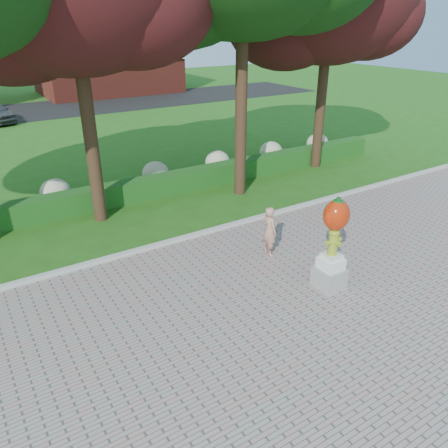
% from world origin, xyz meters
% --- Properties ---
extents(ground, '(100.00, 100.00, 0.00)m').
position_xyz_m(ground, '(0.00, 0.00, 0.00)').
color(ground, '#245314').
rests_on(ground, ground).
extents(walkway, '(40.00, 14.00, 0.04)m').
position_xyz_m(walkway, '(0.00, -4.00, 0.02)').
color(walkway, gray).
rests_on(walkway, ground).
extents(curb, '(40.00, 0.18, 0.15)m').
position_xyz_m(curb, '(0.00, 3.00, 0.07)').
color(curb, '#ADADA5').
rests_on(curb, ground).
extents(lawn_hedge, '(24.00, 0.70, 0.80)m').
position_xyz_m(lawn_hedge, '(0.00, 7.00, 0.40)').
color(lawn_hedge, '#124113').
rests_on(lawn_hedge, ground).
extents(hydrangea_row, '(20.10, 1.10, 0.99)m').
position_xyz_m(hydrangea_row, '(0.57, 8.00, 0.55)').
color(hydrangea_row, '#A7AA82').
rests_on(hydrangea_row, ground).
extents(street, '(50.00, 8.00, 0.02)m').
position_xyz_m(street, '(0.00, 28.00, 0.01)').
color(street, black).
rests_on(street, ground).
extents(building_right, '(12.00, 8.00, 6.40)m').
position_xyz_m(building_right, '(8.00, 34.00, 3.20)').
color(building_right, maroon).
rests_on(building_right, ground).
extents(tree_far_right, '(7.88, 6.72, 10.21)m').
position_xyz_m(tree_far_right, '(8.40, 6.58, 6.97)').
color(tree_far_right, black).
rests_on(tree_far_right, ground).
extents(hydrant_sculpture, '(0.72, 0.67, 2.48)m').
position_xyz_m(hydrant_sculpture, '(1.61, -1.36, 1.35)').
color(hydrant_sculpture, gray).
rests_on(hydrant_sculpture, walkway).
extents(woman, '(0.39, 0.56, 1.49)m').
position_xyz_m(woman, '(1.37, 0.84, 0.79)').
color(woman, tan).
rests_on(woman, walkway).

